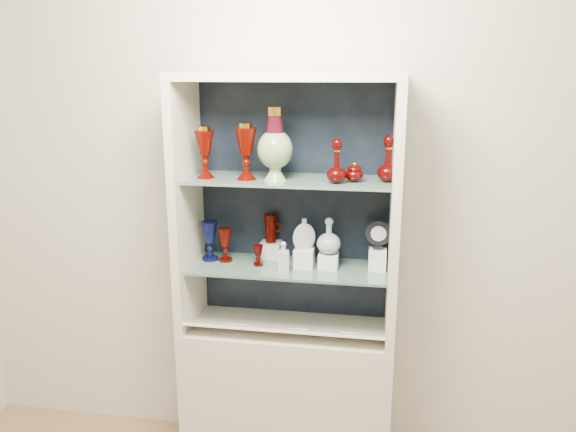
% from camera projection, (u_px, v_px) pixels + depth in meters
% --- Properties ---
extents(wall_back, '(3.50, 0.02, 2.80)m').
position_uv_depth(wall_back, '(295.00, 185.00, 2.75)').
color(wall_back, silver).
rests_on(wall_back, ground).
extents(cabinet_base, '(1.00, 0.40, 0.75)m').
position_uv_depth(cabinet_base, '(288.00, 396.00, 2.79)').
color(cabinet_base, beige).
rests_on(cabinet_base, ground).
extents(cabinet_back_panel, '(0.98, 0.02, 1.15)m').
position_uv_depth(cabinet_back_panel, '(294.00, 202.00, 2.74)').
color(cabinet_back_panel, black).
rests_on(cabinet_back_panel, cabinet_base).
extents(cabinet_side_left, '(0.04, 0.40, 1.15)m').
position_uv_depth(cabinet_side_left, '(187.00, 207.00, 2.63)').
color(cabinet_side_left, beige).
rests_on(cabinet_side_left, cabinet_base).
extents(cabinet_side_right, '(0.04, 0.40, 1.15)m').
position_uv_depth(cabinet_side_right, '(395.00, 215.00, 2.48)').
color(cabinet_side_right, beige).
rests_on(cabinet_side_right, cabinet_base).
extents(cabinet_top_cap, '(1.00, 0.40, 0.04)m').
position_uv_depth(cabinet_top_cap, '(288.00, 76.00, 2.41)').
color(cabinet_top_cap, beige).
rests_on(cabinet_top_cap, cabinet_side_left).
extents(shelf_lower, '(0.92, 0.34, 0.01)m').
position_uv_depth(shelf_lower, '(289.00, 267.00, 2.65)').
color(shelf_lower, slate).
rests_on(shelf_lower, cabinet_side_left).
extents(shelf_upper, '(0.92, 0.34, 0.01)m').
position_uv_depth(shelf_upper, '(289.00, 180.00, 2.54)').
color(shelf_upper, slate).
rests_on(shelf_upper, cabinet_side_left).
extents(label_ledge, '(0.92, 0.17, 0.09)m').
position_uv_depth(label_ledge, '(284.00, 331.00, 2.59)').
color(label_ledge, beige).
rests_on(label_ledge, cabinet_base).
extents(label_card_0, '(0.10, 0.06, 0.03)m').
position_uv_depth(label_card_0, '(351.00, 333.00, 2.53)').
color(label_card_0, white).
rests_on(label_card_0, label_ledge).
extents(label_card_1, '(0.10, 0.06, 0.03)m').
position_uv_depth(label_card_1, '(299.00, 329.00, 2.57)').
color(label_card_1, white).
rests_on(label_card_1, label_ledge).
extents(label_card_2, '(0.10, 0.06, 0.03)m').
position_uv_depth(label_card_2, '(239.00, 325.00, 2.62)').
color(label_card_2, white).
rests_on(label_card_2, label_ledge).
extents(pedestal_lamp_left, '(0.10, 0.10, 0.23)m').
position_uv_depth(pedestal_lamp_left, '(205.00, 152.00, 2.53)').
color(pedestal_lamp_left, '#470600').
rests_on(pedestal_lamp_left, shelf_upper).
extents(pedestal_lamp_right, '(0.12, 0.12, 0.25)m').
position_uv_depth(pedestal_lamp_right, '(246.00, 152.00, 2.49)').
color(pedestal_lamp_right, '#470600').
rests_on(pedestal_lamp_right, shelf_upper).
extents(enamel_urn, '(0.17, 0.17, 0.32)m').
position_uv_depth(enamel_urn, '(275.00, 144.00, 2.46)').
color(enamel_urn, '#0D4D21').
rests_on(enamel_urn, shelf_upper).
extents(ruby_decanter_a, '(0.09, 0.09, 0.22)m').
position_uv_depth(ruby_decanter_a, '(337.00, 158.00, 2.40)').
color(ruby_decanter_a, '#3B0201').
rests_on(ruby_decanter_a, shelf_upper).
extents(ruby_decanter_b, '(0.10, 0.10, 0.22)m').
position_uv_depth(ruby_decanter_b, '(388.00, 157.00, 2.44)').
color(ruby_decanter_b, '#3B0201').
rests_on(ruby_decanter_b, shelf_upper).
extents(lidded_bowl, '(0.09, 0.09, 0.09)m').
position_uv_depth(lidded_bowl, '(354.00, 172.00, 2.45)').
color(lidded_bowl, '#3B0201').
rests_on(lidded_bowl, shelf_upper).
extents(cobalt_goblet, '(0.09, 0.09, 0.19)m').
position_uv_depth(cobalt_goblet, '(210.00, 241.00, 2.72)').
color(cobalt_goblet, '#0A0E3B').
rests_on(cobalt_goblet, shelf_lower).
extents(ruby_goblet_tall, '(0.08, 0.08, 0.16)m').
position_uv_depth(ruby_goblet_tall, '(225.00, 245.00, 2.70)').
color(ruby_goblet_tall, '#470600').
rests_on(ruby_goblet_tall, shelf_lower).
extents(ruby_goblet_small, '(0.05, 0.05, 0.10)m').
position_uv_depth(ruby_goblet_small, '(258.00, 255.00, 2.65)').
color(ruby_goblet_small, '#3B0201').
rests_on(ruby_goblet_small, shelf_lower).
extents(riser_ruby_pitcher, '(0.10, 0.10, 0.08)m').
position_uv_depth(riser_ruby_pitcher, '(271.00, 250.00, 2.76)').
color(riser_ruby_pitcher, silver).
rests_on(riser_ruby_pitcher, shelf_lower).
extents(ruby_pitcher, '(0.11, 0.08, 0.14)m').
position_uv_depth(ruby_pitcher, '(271.00, 228.00, 2.73)').
color(ruby_pitcher, '#470600').
rests_on(ruby_pitcher, riser_ruby_pitcher).
extents(clear_square_bottle, '(0.06, 0.06, 0.15)m').
position_uv_depth(clear_square_bottle, '(283.00, 257.00, 2.55)').
color(clear_square_bottle, '#A4AFBB').
rests_on(clear_square_bottle, shelf_lower).
extents(riser_flat_flask, '(0.09, 0.09, 0.09)m').
position_uv_depth(riser_flat_flask, '(304.00, 258.00, 2.62)').
color(riser_flat_flask, silver).
rests_on(riser_flat_flask, shelf_lower).
extents(flat_flask, '(0.12, 0.08, 0.15)m').
position_uv_depth(flat_flask, '(304.00, 233.00, 2.59)').
color(flat_flask, '#AAB1BD').
rests_on(flat_flask, riser_flat_flask).
extents(riser_clear_round_decanter, '(0.09, 0.09, 0.07)m').
position_uv_depth(riser_clear_round_decanter, '(328.00, 261.00, 2.61)').
color(riser_clear_round_decanter, silver).
rests_on(riser_clear_round_decanter, shelf_lower).
extents(clear_round_decanter, '(0.14, 0.14, 0.17)m').
position_uv_depth(clear_round_decanter, '(329.00, 237.00, 2.58)').
color(clear_round_decanter, '#A4AFBB').
rests_on(clear_round_decanter, riser_clear_round_decanter).
extents(riser_cameo_medallion, '(0.08, 0.08, 0.10)m').
position_uv_depth(riser_cameo_medallion, '(377.00, 259.00, 2.59)').
color(riser_cameo_medallion, silver).
rests_on(riser_cameo_medallion, shelf_lower).
extents(cameo_medallion, '(0.12, 0.05, 0.14)m').
position_uv_depth(cameo_medallion, '(378.00, 235.00, 2.56)').
color(cameo_medallion, black).
rests_on(cameo_medallion, riser_cameo_medallion).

